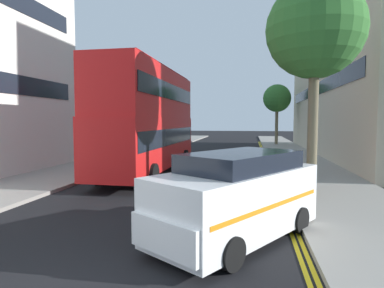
{
  "coord_description": "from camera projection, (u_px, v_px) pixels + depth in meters",
  "views": [
    {
      "loc": [
        3.19,
        -3.96,
        2.88
      ],
      "look_at": [
        0.5,
        11.0,
        1.8
      ],
      "focal_mm": 30.71,
      "sensor_mm": 36.0,
      "label": 1
    }
  ],
  "objects": [
    {
      "name": "sidewalk_left",
      "position": [
        101.0,
        164.0,
        21.5
      ],
      "size": [
        4.0,
        80.0,
        0.14
      ],
      "primitive_type": "cube",
      "color": "gray",
      "rests_on": "ground"
    },
    {
      "name": "kerb_line_inner",
      "position": [
        270.0,
        174.0,
        17.65
      ],
      "size": [
        0.1,
        56.0,
        0.01
      ],
      "primitive_type": "cube",
      "color": "yellow",
      "rests_on": "ground"
    },
    {
      "name": "street_tree_mid",
      "position": [
        277.0,
        99.0,
        37.97
      ],
      "size": [
        3.19,
        3.19,
        6.94
      ],
      "color": "#6B6047",
      "rests_on": "sidewalk_right"
    },
    {
      "name": "townhouse_terrace_right",
      "position": [
        381.0,
        67.0,
        26.57
      ],
      "size": [
        10.08,
        28.0,
        14.37
      ],
      "color": "beige",
      "rests_on": "ground"
    },
    {
      "name": "street_tree_near",
      "position": [
        315.0,
        31.0,
        12.06
      ],
      "size": [
        3.59,
        3.59,
        7.89
      ],
      "color": "#6B6047",
      "rests_on": "sidewalk_right"
    },
    {
      "name": "sidewalk_right",
      "position": [
        308.0,
        169.0,
        19.21
      ],
      "size": [
        4.0,
        80.0,
        0.14
      ],
      "primitive_type": "cube",
      "color": "gray",
      "rests_on": "ground"
    },
    {
      "name": "double_decker_bus_away",
      "position": [
        149.0,
        118.0,
        17.54
      ],
      "size": [
        2.88,
        10.83,
        5.64
      ],
      "color": "red",
      "rests_on": "ground"
    },
    {
      "name": "taxi_minivan",
      "position": [
        235.0,
        197.0,
        7.83
      ],
      "size": [
        4.18,
        5.05,
        2.12
      ],
      "color": "white",
      "rests_on": "ground"
    },
    {
      "name": "kerb_line_outer",
      "position": [
        273.0,
        174.0,
        17.62
      ],
      "size": [
        0.1,
        56.0,
        0.01
      ],
      "primitive_type": "cube",
      "color": "yellow",
      "rests_on": "ground"
    }
  ]
}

